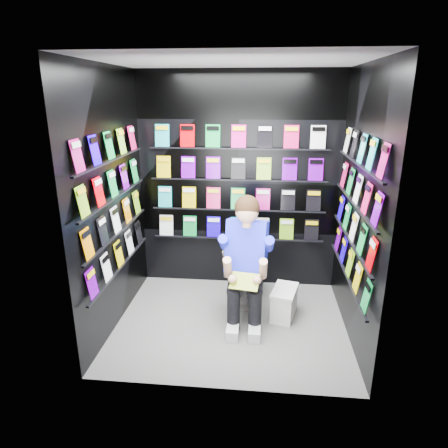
# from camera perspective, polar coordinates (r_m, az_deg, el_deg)

# --- Properties ---
(floor) EXTENTS (2.40, 2.40, 0.00)m
(floor) POSITION_cam_1_polar(r_m,az_deg,el_deg) (4.38, 0.99, -13.95)
(floor) COLOR slate
(floor) RESTS_ON ground
(ceiling) EXTENTS (2.40, 2.40, 0.00)m
(ceiling) POSITION_cam_1_polar(r_m,az_deg,el_deg) (3.72, 1.22, 22.32)
(ceiling) COLOR white
(ceiling) RESTS_ON floor
(wall_back) EXTENTS (2.40, 0.04, 2.60)m
(wall_back) POSITION_cam_1_polar(r_m,az_deg,el_deg) (4.82, 2.06, 5.82)
(wall_back) COLOR black
(wall_back) RESTS_ON floor
(wall_front) EXTENTS (2.40, 0.04, 2.60)m
(wall_front) POSITION_cam_1_polar(r_m,az_deg,el_deg) (2.91, -0.51, -2.59)
(wall_front) COLOR black
(wall_front) RESTS_ON floor
(wall_left) EXTENTS (0.04, 2.00, 2.60)m
(wall_left) POSITION_cam_1_polar(r_m,az_deg,el_deg) (4.12, -15.80, 3.00)
(wall_left) COLOR black
(wall_left) RESTS_ON floor
(wall_right) EXTENTS (0.04, 2.00, 2.60)m
(wall_right) POSITION_cam_1_polar(r_m,az_deg,el_deg) (3.95, 18.74, 2.06)
(wall_right) COLOR black
(wall_right) RESTS_ON floor
(comics_back) EXTENTS (2.10, 0.06, 1.37)m
(comics_back) POSITION_cam_1_polar(r_m,az_deg,el_deg) (4.79, 2.04, 5.80)
(comics_back) COLOR #D0145A
(comics_back) RESTS_ON wall_back
(comics_left) EXTENTS (0.06, 1.70, 1.37)m
(comics_left) POSITION_cam_1_polar(r_m,az_deg,el_deg) (4.11, -15.41, 3.07)
(comics_left) COLOR #D0145A
(comics_left) RESTS_ON wall_left
(comics_right) EXTENTS (0.06, 1.70, 1.37)m
(comics_right) POSITION_cam_1_polar(r_m,az_deg,el_deg) (3.94, 18.32, 2.14)
(comics_right) COLOR #D0145A
(comics_right) RESTS_ON wall_right
(toilet) EXTENTS (0.54, 0.81, 0.73)m
(toilet) POSITION_cam_1_polar(r_m,az_deg,el_deg) (4.70, 3.38, -6.57)
(toilet) COLOR white
(toilet) RESTS_ON floor
(longbox) EXTENTS (0.31, 0.44, 0.30)m
(longbox) POSITION_cam_1_polar(r_m,az_deg,el_deg) (4.47, 8.55, -11.23)
(longbox) COLOR silver
(longbox) RESTS_ON floor
(longbox_lid) EXTENTS (0.33, 0.47, 0.03)m
(longbox_lid) POSITION_cam_1_polar(r_m,az_deg,el_deg) (4.39, 8.66, -9.35)
(longbox_lid) COLOR silver
(longbox_lid) RESTS_ON longbox
(reader) EXTENTS (0.70, 0.91, 1.53)m
(reader) POSITION_cam_1_polar(r_m,az_deg,el_deg) (4.18, 3.26, -3.33)
(reader) COLOR #3138EF
(reader) RESTS_ON toilet
(held_comic) EXTENTS (0.31, 0.21, 0.12)m
(held_comic) POSITION_cam_1_polar(r_m,az_deg,el_deg) (3.95, 2.97, -8.19)
(held_comic) COLOR #2E931B
(held_comic) RESTS_ON reader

